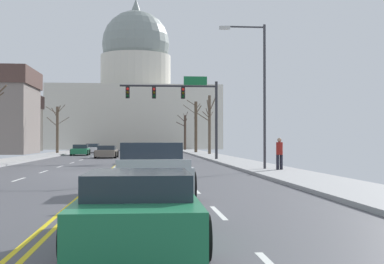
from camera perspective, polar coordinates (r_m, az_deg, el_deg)
name	(u,v)px	position (r m, az deg, el deg)	size (l,w,h in m)	color
ground	(108,173)	(25.29, -9.49, -4.65)	(20.00, 180.00, 0.20)	#4B4B50
signal_gantry	(182,99)	(40.69, -1.18, 3.73)	(7.91, 0.41, 6.70)	#28282D
street_lamp_right	(258,82)	(27.26, 7.52, 5.60)	(2.51, 0.24, 7.74)	#333338
capitol_building	(136,97)	(98.52, -6.40, 3.93)	(31.43, 18.91, 29.24)	beige
sedan_near_00	(145,155)	(36.53, -5.40, -2.66)	(2.00, 4.62, 1.18)	#9EA3A8
sedan_near_01	(146,159)	(29.21, -5.25, -3.03)	(2.19, 4.51, 1.27)	#9EA3A8
sedan_near_02	(149,164)	(22.74, -4.91, -3.63)	(2.06, 4.54, 1.25)	#6B6056
pickup_truck_near_03	(151,171)	(15.68, -4.63, -4.41)	(2.39, 5.63, 1.59)	#ADB2B7
sedan_near_04	(138,208)	(8.35, -6.09, -8.60)	(2.08, 4.45, 1.17)	#1E7247
sedan_oncoming_00	(107,152)	(47.88, -9.64, -2.25)	(2.08, 4.33, 1.15)	#6B6056
sedan_oncoming_01	(81,150)	(56.54, -12.53, -2.03)	(2.05, 4.47, 1.18)	#1E7247
sedan_oncoming_02	(93,149)	(67.35, -11.20, -1.85)	(2.03, 4.35, 1.19)	silver
flank_building_02	(7,123)	(77.20, -20.26, 1.00)	(9.06, 8.04, 8.24)	#B2A38E
bare_tree_00	(185,131)	(78.90, -0.81, 0.06)	(1.87, 2.11, 5.98)	#423328
bare_tree_01	(57,128)	(62.15, -15.03, 0.42)	(2.86, 1.37, 5.70)	brown
bare_tree_02	(196,126)	(63.16, 0.44, 0.71)	(2.38, 1.51, 6.53)	#4C3D2D
bare_tree_04	(209,123)	(55.34, 1.98, 1.08)	(1.99, 2.50, 6.45)	brown
pedestrian_00	(279,152)	(26.44, 9.89, -2.25)	(0.35, 0.34, 1.64)	black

